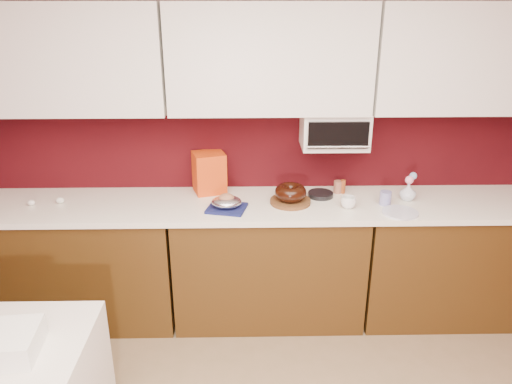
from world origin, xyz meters
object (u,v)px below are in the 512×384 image
at_px(toaster_oven, 334,129).
at_px(bundt_cake, 291,192).
at_px(coffee_mug, 348,201).
at_px(newspaper_stack, 1,344).
at_px(flower_vase, 408,191).
at_px(foil_ham_nest, 227,202).
at_px(pandoro_box, 209,172).
at_px(blue_jar, 385,198).

relative_size(toaster_oven, bundt_cake, 2.08).
relative_size(coffee_mug, newspaper_stack, 0.30).
distance_m(flower_vase, newspaper_stack, 2.61).
distance_m(toaster_oven, foil_ham_nest, 0.89).
height_order(bundt_cake, coffee_mug, bundt_cake).
xyz_separation_m(toaster_oven, bundt_cake, (-0.31, -0.18, -0.39)).
xyz_separation_m(toaster_oven, pandoro_box, (-0.87, 0.05, -0.33)).
distance_m(pandoro_box, blue_jar, 1.24).
height_order(toaster_oven, bundt_cake, toaster_oven).
relative_size(bundt_cake, flower_vase, 1.61).
distance_m(bundt_cake, flower_vase, 0.82).
bearing_deg(newspaper_stack, foil_ham_nest, 52.36).
bearing_deg(foil_ham_nest, newspaper_stack, -127.64).
bearing_deg(bundt_cake, flower_vase, 3.03).
bearing_deg(foil_ham_nest, bundt_cake, 13.00).
bearing_deg(newspaper_stack, flower_vase, 32.01).
bearing_deg(pandoro_box, coffee_mug, -35.57).
distance_m(blue_jar, newspaper_stack, 2.42).
xyz_separation_m(bundt_cake, foil_ham_nest, (-0.43, -0.10, -0.03)).
xyz_separation_m(pandoro_box, blue_jar, (1.21, -0.26, -0.10)).
bearing_deg(foil_ham_nest, blue_jar, 3.43).
bearing_deg(toaster_oven, flower_vase, -14.32).
distance_m(toaster_oven, coffee_mug, 0.51).
bearing_deg(pandoro_box, newspaper_stack, -134.59).
xyz_separation_m(bundt_cake, flower_vase, (0.82, 0.04, -0.01)).
xyz_separation_m(foil_ham_nest, pandoro_box, (-0.13, 0.33, 0.09)).
bearing_deg(pandoro_box, flower_vase, -24.57).
bearing_deg(coffee_mug, pandoro_box, 161.37).
bearing_deg(pandoro_box, foil_ham_nest, -84.85).
bearing_deg(bundt_cake, coffee_mug, -13.33).
xyz_separation_m(bundt_cake, coffee_mug, (0.38, -0.09, -0.03)).
distance_m(foil_ham_nest, flower_vase, 1.26).
bearing_deg(blue_jar, bundt_cake, 176.83).
bearing_deg(coffee_mug, bundt_cake, 166.67).
bearing_deg(coffee_mug, foil_ham_nest, -179.30).
relative_size(toaster_oven, newspaper_stack, 1.40).
bearing_deg(toaster_oven, pandoro_box, 176.45).
xyz_separation_m(pandoro_box, newspaper_stack, (-0.82, -1.57, -0.24)).
relative_size(pandoro_box, newspaper_stack, 0.91).
height_order(bundt_cake, pandoro_box, pandoro_box).
xyz_separation_m(blue_jar, newspaper_stack, (-2.03, -1.30, -0.14)).
bearing_deg(bundt_cake, newspaper_stack, -136.06).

